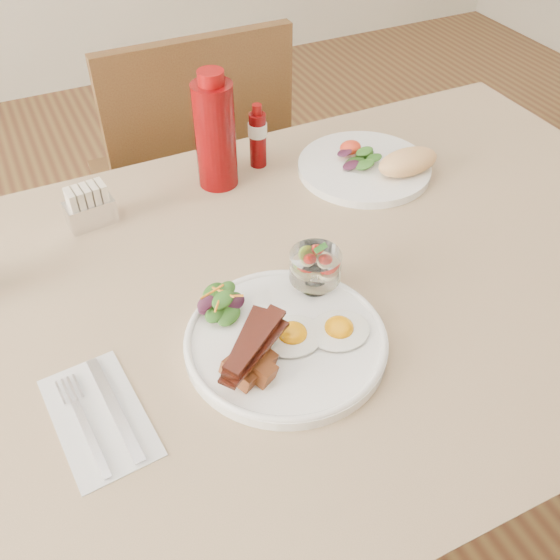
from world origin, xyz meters
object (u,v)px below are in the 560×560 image
at_px(fruit_cup, 315,266).
at_px(hot_sauce_bottle, 258,137).
at_px(table, 321,314).
at_px(second_plate, 374,165).
at_px(chair_far, 193,183).
at_px(main_plate, 286,342).
at_px(sugar_caddy, 90,208).
at_px(ketchup_bottle, 215,134).

height_order(fruit_cup, hot_sauce_bottle, hot_sauce_bottle).
bearing_deg(table, fruit_cup, -136.12).
height_order(table, fruit_cup, fruit_cup).
distance_m(fruit_cup, second_plate, 0.36).
relative_size(chair_far, second_plate, 3.69).
distance_m(main_plate, sugar_caddy, 0.43).
bearing_deg(ketchup_bottle, second_plate, -19.27).
xyz_separation_m(fruit_cup, second_plate, (0.26, 0.25, -0.04)).
bearing_deg(hot_sauce_bottle, second_plate, -33.15).
distance_m(ketchup_bottle, hot_sauce_bottle, 0.10).
bearing_deg(hot_sauce_bottle, ketchup_bottle, -165.20).
distance_m(main_plate, hot_sauce_bottle, 0.47).
bearing_deg(table, second_plate, 43.65).
bearing_deg(chair_far, sugar_caddy, -128.05).
height_order(main_plate, hot_sauce_bottle, hot_sauce_bottle).
bearing_deg(table, chair_far, 90.00).
xyz_separation_m(chair_far, hot_sauce_bottle, (0.04, -0.33, 0.29)).
relative_size(table, hot_sauce_bottle, 10.62).
relative_size(second_plate, hot_sauce_bottle, 2.01).
height_order(chair_far, fruit_cup, chair_far).
relative_size(main_plate, hot_sauce_bottle, 2.24).
height_order(table, ketchup_bottle, ketchup_bottle).
distance_m(fruit_cup, ketchup_bottle, 0.35).
bearing_deg(main_plate, hot_sauce_bottle, 70.42).
xyz_separation_m(ketchup_bottle, sugar_caddy, (-0.24, -0.02, -0.07)).
height_order(hot_sauce_bottle, sugar_caddy, hot_sauce_bottle).
relative_size(fruit_cup, ketchup_bottle, 0.35).
relative_size(table, fruit_cup, 17.44).
relative_size(fruit_cup, second_plate, 0.30).
bearing_deg(main_plate, second_plate, 43.13).
height_order(chair_far, hot_sauce_bottle, chair_far).
distance_m(table, chair_far, 0.68).
bearing_deg(second_plate, main_plate, -136.87).
distance_m(fruit_cup, hot_sauce_bottle, 0.38).
xyz_separation_m(fruit_cup, ketchup_bottle, (-0.02, 0.35, 0.04)).
distance_m(main_plate, ketchup_bottle, 0.43).
bearing_deg(chair_far, main_plate, -98.78).
xyz_separation_m(second_plate, hot_sauce_bottle, (-0.19, 0.12, 0.04)).
xyz_separation_m(chair_far, second_plate, (0.22, -0.45, 0.24)).
distance_m(chair_far, main_plate, 0.82).
bearing_deg(fruit_cup, main_plate, -138.71).
height_order(main_plate, fruit_cup, fruit_cup).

